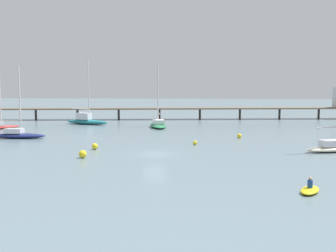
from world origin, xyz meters
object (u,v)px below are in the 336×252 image
(sailboat_green, at_px, (158,124))
(mooring_buoy_far, at_px, (239,136))
(dinghy_yellow, at_px, (310,190))
(mooring_buoy_near, at_px, (95,146))
(mooring_buoy_inner, at_px, (83,154))
(sailboat_teal, at_px, (87,120))
(mooring_buoy_mid, at_px, (195,143))
(pier, at_px, (253,104))
(sailboat_navy, at_px, (18,134))

(sailboat_green, bearing_deg, mooring_buoy_far, -45.78)
(dinghy_yellow, relative_size, mooring_buoy_near, 3.77)
(sailboat_green, xyz_separation_m, mooring_buoy_inner, (-4.33, -31.43, -0.23))
(sailboat_teal, xyz_separation_m, mooring_buoy_far, (28.49, -17.93, -0.57))
(dinghy_yellow, xyz_separation_m, mooring_buoy_mid, (-8.56, 21.68, 0.06))
(dinghy_yellow, relative_size, mooring_buoy_far, 4.35)
(pier, height_order, mooring_buoy_near, pier)
(pier, relative_size, sailboat_teal, 6.76)
(sailboat_teal, relative_size, mooring_buoy_inner, 15.43)
(sailboat_teal, bearing_deg, sailboat_navy, -100.05)
(sailboat_green, distance_m, sailboat_teal, 15.40)
(sailboat_teal, bearing_deg, mooring_buoy_far, -32.18)
(sailboat_navy, height_order, mooring_buoy_mid, sailboat_navy)
(mooring_buoy_near, xyz_separation_m, mooring_buoy_far, (18.21, 11.93, -0.05))
(sailboat_navy, distance_m, sailboat_teal, 21.43)
(mooring_buoy_far, bearing_deg, sailboat_green, 134.22)
(mooring_buoy_near, relative_size, mooring_buoy_far, 1.15)
(pier, bearing_deg, mooring_buoy_mid, -107.19)
(sailboat_teal, bearing_deg, mooring_buoy_inner, -73.38)
(mooring_buoy_far, bearing_deg, pier, 79.40)
(mooring_buoy_near, bearing_deg, dinghy_yellow, -39.67)
(mooring_buoy_inner, height_order, mooring_buoy_near, mooring_buoy_inner)
(pier, height_order, sailboat_teal, sailboat_teal)
(mooring_buoy_inner, relative_size, mooring_buoy_far, 1.28)
(sailboat_green, bearing_deg, mooring_buoy_mid, -71.07)
(sailboat_navy, bearing_deg, mooring_buoy_mid, -8.84)
(mooring_buoy_inner, bearing_deg, pier, 64.63)
(sailboat_green, height_order, sailboat_navy, sailboat_green)
(pier, distance_m, mooring_buoy_inner, 56.64)
(sailboat_navy, distance_m, mooring_buoy_inner, 20.21)
(sailboat_navy, bearing_deg, sailboat_teal, 79.95)
(sailboat_green, xyz_separation_m, mooring_buoy_mid, (7.27, -21.18, -0.36))
(sailboat_green, bearing_deg, dinghy_yellow, -69.73)
(sailboat_green, bearing_deg, sailboat_navy, -137.36)
(pier, distance_m, sailboat_teal, 38.27)
(sailboat_navy, bearing_deg, sailboat_green, 42.64)
(mooring_buoy_mid, bearing_deg, sailboat_navy, 171.16)
(pier, relative_size, mooring_buoy_far, 133.49)
(sailboat_green, relative_size, mooring_buoy_mid, 21.58)
(sailboat_navy, bearing_deg, mooring_buoy_far, 5.62)
(sailboat_green, height_order, sailboat_teal, sailboat_teal)
(pier, height_order, dinghy_yellow, pier)
(pier, xyz_separation_m, sailboat_navy, (-38.53, -36.82, -2.94))
(sailboat_navy, xyz_separation_m, sailboat_teal, (3.74, 21.10, 0.25))
(mooring_buoy_near, bearing_deg, mooring_buoy_mid, 21.74)
(sailboat_navy, relative_size, sailboat_teal, 0.82)
(sailboat_navy, height_order, dinghy_yellow, sailboat_navy)
(pier, height_order, mooring_buoy_mid, pier)
(mooring_buoy_far, bearing_deg, sailboat_navy, -174.38)
(sailboat_teal, bearing_deg, mooring_buoy_near, -71.01)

